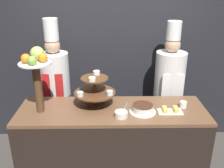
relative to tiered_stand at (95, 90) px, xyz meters
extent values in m
cube|color=#232328|center=(0.19, 0.91, 0.27)|extent=(10.00, 0.06, 2.80)
cube|color=black|center=(0.19, -0.10, -0.67)|extent=(2.01, 0.65, 0.90)
cube|color=brown|center=(0.19, -0.10, -0.21)|extent=(2.01, 0.65, 0.03)
cylinder|color=brown|center=(0.00, 0.00, -0.18)|extent=(0.20, 0.20, 0.02)
cylinder|color=brown|center=(0.00, 0.00, -0.02)|extent=(0.04, 0.04, 0.33)
cylinder|color=brown|center=(0.00, 0.00, -0.04)|extent=(0.45, 0.45, 0.02)
cylinder|color=brown|center=(0.00, 0.00, 0.13)|extent=(0.29, 0.29, 0.02)
cylinder|color=silver|center=(-0.15, -0.10, 0.00)|extent=(0.07, 0.07, 0.04)
cylinder|color=gold|center=(-0.15, -0.10, -0.01)|extent=(0.06, 0.06, 0.03)
cylinder|color=silver|center=(0.16, -0.08, 0.00)|extent=(0.07, 0.07, 0.04)
cylinder|color=beige|center=(0.16, -0.08, -0.01)|extent=(0.06, 0.06, 0.03)
cylinder|color=silver|center=(-0.01, 0.18, 0.00)|extent=(0.07, 0.07, 0.04)
cylinder|color=red|center=(-0.01, 0.18, -0.01)|extent=(0.06, 0.06, 0.03)
cylinder|color=white|center=(-0.02, -0.10, 0.16)|extent=(0.07, 0.07, 0.04)
cylinder|color=white|center=(0.02, 0.10, 0.16)|extent=(0.07, 0.07, 0.04)
cylinder|color=brown|center=(-0.57, -0.13, 0.07)|extent=(0.08, 0.08, 0.52)
cylinder|color=white|center=(-0.57, -0.13, 0.34)|extent=(0.32, 0.32, 0.01)
sphere|color=orange|center=(-0.49, -0.11, 0.39)|extent=(0.09, 0.09, 0.09)
sphere|color=#ADC160|center=(-0.56, -0.05, 0.41)|extent=(0.14, 0.14, 0.14)
sphere|color=orange|center=(-0.65, -0.14, 0.39)|extent=(0.09, 0.09, 0.09)
sphere|color=#84B742|center=(-0.57, -0.21, 0.39)|extent=(0.09, 0.09, 0.09)
cylinder|color=white|center=(0.50, -0.16, -0.18)|extent=(0.28, 0.28, 0.01)
cylinder|color=white|center=(0.50, -0.16, -0.14)|extent=(0.22, 0.22, 0.07)
cylinder|color=#472819|center=(0.50, -0.16, -0.11)|extent=(0.22, 0.22, 0.01)
cylinder|color=white|center=(0.95, -0.06, -0.15)|extent=(0.08, 0.08, 0.07)
cube|color=white|center=(0.79, -0.16, -0.18)|extent=(0.25, 0.14, 0.01)
cube|color=#EFCC56|center=(0.73, -0.19, -0.16)|extent=(0.04, 0.04, 0.04)
cube|color=#EFCC56|center=(0.85, -0.19, -0.16)|extent=(0.04, 0.04, 0.04)
cube|color=#EFCC56|center=(0.73, -0.14, -0.16)|extent=(0.04, 0.04, 0.04)
cube|color=#EFCC56|center=(0.85, -0.14, -0.16)|extent=(0.04, 0.04, 0.04)
cylinder|color=white|center=(0.27, -0.26, -0.16)|extent=(0.13, 0.13, 0.06)
cylinder|color=#BCBCC1|center=(0.31, -0.26, -0.08)|extent=(0.05, 0.01, 0.11)
cube|color=#38332D|center=(-0.53, 0.54, -0.71)|extent=(0.27, 0.15, 0.83)
cylinder|color=silver|center=(-0.53, 0.54, -0.02)|extent=(0.36, 0.36, 0.55)
cube|color=red|center=(-0.53, 0.36, -0.13)|extent=(0.25, 0.01, 0.35)
sphere|color=tan|center=(-0.53, 0.54, 0.35)|extent=(0.19, 0.19, 0.19)
cylinder|color=white|center=(-0.53, 0.54, 0.55)|extent=(0.18, 0.18, 0.27)
cube|color=#28282D|center=(0.94, 0.54, -0.73)|extent=(0.29, 0.16, 0.80)
cylinder|color=white|center=(0.94, 0.54, -0.03)|extent=(0.38, 0.38, 0.59)
cube|color=white|center=(0.94, 0.35, -0.15)|extent=(0.27, 0.01, 0.38)
sphere|color=tan|center=(0.94, 0.54, 0.36)|extent=(0.19, 0.19, 0.19)
cylinder|color=white|center=(0.94, 0.54, 0.53)|extent=(0.17, 0.17, 0.23)
camera|label=1|loc=(0.15, -2.46, 1.06)|focal=40.00mm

